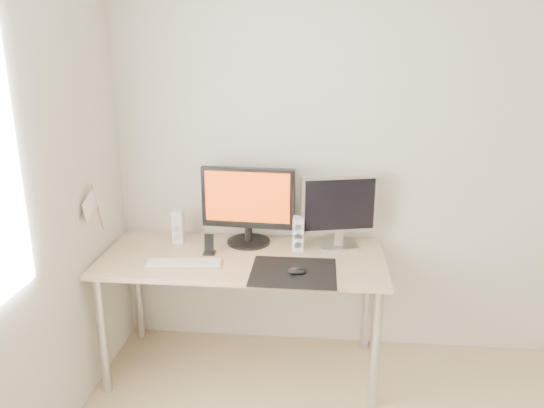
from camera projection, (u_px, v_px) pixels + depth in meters
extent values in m
plane|color=silver|center=(406.00, 155.00, 3.12)|extent=(3.50, 0.00, 3.50)
cube|color=black|center=(293.00, 272.00, 2.79)|extent=(0.45, 0.40, 0.00)
ellipsoid|color=black|center=(297.00, 271.00, 2.75)|extent=(0.10, 0.06, 0.04)
cube|color=#D1B587|center=(243.00, 258.00, 3.01)|extent=(1.60, 0.70, 0.03)
cylinder|color=silver|center=(102.00, 335.00, 2.90)|extent=(0.05, 0.05, 0.70)
cylinder|color=silver|center=(375.00, 349.00, 2.77)|extent=(0.05, 0.05, 0.70)
cylinder|color=silver|center=(138.00, 288.00, 3.46)|extent=(0.05, 0.05, 0.70)
cylinder|color=silver|center=(367.00, 298.00, 3.32)|extent=(0.05, 0.05, 0.70)
cylinder|color=black|center=(249.00, 242.00, 3.19)|extent=(0.28, 0.28, 0.02)
cylinder|color=black|center=(249.00, 231.00, 3.17)|extent=(0.05, 0.05, 0.12)
cube|color=black|center=(248.00, 198.00, 3.10)|extent=(0.55, 0.08, 0.36)
cube|color=orange|center=(247.00, 197.00, 3.08)|extent=(0.50, 0.04, 0.30)
cube|color=silver|center=(337.00, 246.00, 3.13)|extent=(0.25, 0.21, 0.01)
cube|color=#B6B7B9|center=(338.00, 236.00, 3.12)|extent=(0.06, 0.05, 0.10)
cube|color=#B9B9BC|center=(339.00, 204.00, 3.06)|extent=(0.45, 0.14, 0.34)
cube|color=black|center=(340.00, 205.00, 3.04)|extent=(0.40, 0.10, 0.30)
cube|color=white|center=(178.00, 227.00, 3.18)|extent=(0.06, 0.07, 0.20)
cylinder|color=#B0B0B2|center=(177.00, 238.00, 3.15)|extent=(0.04, 0.01, 0.04)
cylinder|color=#B6B6B9|center=(176.00, 229.00, 3.14)|extent=(0.04, 0.01, 0.04)
cylinder|color=silver|center=(176.00, 220.00, 3.12)|extent=(0.04, 0.01, 0.04)
cube|color=white|center=(298.00, 234.00, 3.06)|extent=(0.06, 0.07, 0.20)
cylinder|color=#B0B0B2|center=(298.00, 245.00, 3.04)|extent=(0.04, 0.01, 0.04)
cylinder|color=silver|center=(298.00, 236.00, 3.02)|extent=(0.04, 0.01, 0.04)
cylinder|color=silver|center=(298.00, 227.00, 3.00)|extent=(0.04, 0.01, 0.04)
cube|color=#B9B9BC|center=(184.00, 264.00, 2.88)|extent=(0.43, 0.16, 0.01)
cube|color=white|center=(184.00, 262.00, 2.88)|extent=(0.41, 0.14, 0.01)
cube|color=black|center=(209.00, 253.00, 3.03)|extent=(0.07, 0.06, 0.01)
cube|color=black|center=(209.00, 243.00, 3.01)|extent=(0.05, 0.02, 0.11)
cylinder|color=#A57F54|center=(97.00, 207.00, 2.91)|extent=(0.01, 0.10, 0.29)
cube|color=white|center=(90.00, 205.00, 2.82)|extent=(0.00, 0.19, 0.15)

